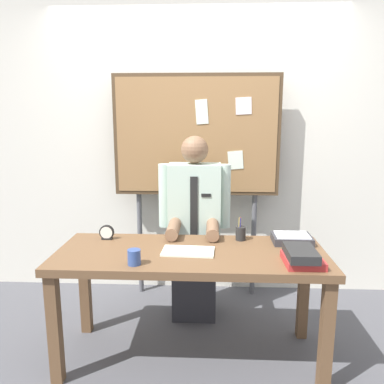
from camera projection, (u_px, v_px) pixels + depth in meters
The scene contains 11 objects.
ground_plane at pixel (191, 356), 2.59m from camera, with size 12.00×12.00×0.00m, color #4C4C51.
back_wall at pixel (197, 143), 3.43m from camera, with size 6.40×0.08×2.70m, color silver.
desk at pixel (191, 265), 2.46m from camera, with size 1.71×0.68×0.75m.
person at pixel (194, 235), 3.00m from camera, with size 0.55×0.56×1.45m.
bulletin_board at pixel (196, 139), 3.22m from camera, with size 1.40×0.09×1.93m.
book_stack at pixel (302, 257), 2.22m from camera, with size 0.22×0.27×0.10m.
open_notebook at pixel (188, 251), 2.42m from camera, with size 0.33×0.19×0.01m, color silver.
desk_clock at pixel (107, 233), 2.66m from camera, with size 0.10×0.04×0.10m.
coffee_mug at pixel (134, 257), 2.21m from camera, with size 0.08×0.08×0.09m, color #334C8C.
pen_holder at pixel (241, 233), 2.65m from camera, with size 0.07×0.07×0.16m.
paper_tray at pixel (292, 239), 2.60m from camera, with size 0.26×0.20×0.06m.
Camera 1 is at (0.12, -2.31, 1.60)m, focal length 35.90 mm.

